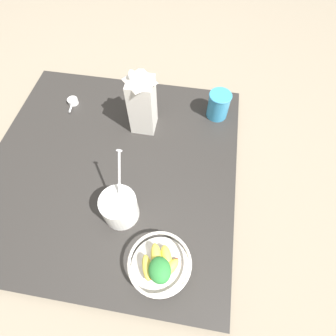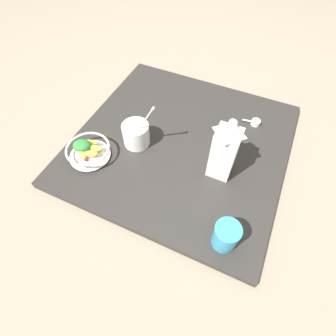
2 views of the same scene
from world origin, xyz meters
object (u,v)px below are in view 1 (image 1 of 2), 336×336
(milk_carton, at_px, (142,101))
(drinking_cup, at_px, (219,105))
(fruit_bowl, at_px, (160,265))
(yogurt_tub, at_px, (119,207))

(milk_carton, height_order, drinking_cup, milk_carton)
(fruit_bowl, height_order, milk_carton, milk_carton)
(yogurt_tub, distance_m, drinking_cup, 0.58)
(milk_carton, bearing_deg, drinking_cup, 110.68)
(fruit_bowl, bearing_deg, milk_carton, -163.17)
(drinking_cup, bearing_deg, yogurt_tub, -29.64)
(milk_carton, xyz_separation_m, drinking_cup, (-0.11, 0.29, -0.08))
(fruit_bowl, distance_m, drinking_cup, 0.66)
(milk_carton, bearing_deg, fruit_bowl, 16.83)
(fruit_bowl, distance_m, milk_carton, 0.58)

